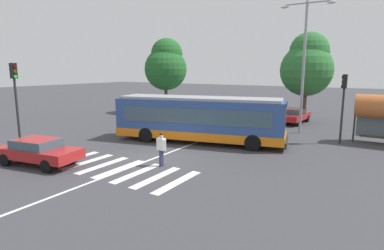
# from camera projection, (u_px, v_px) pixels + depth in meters

# --- Properties ---
(ground_plane) EXTENTS (160.00, 160.00, 0.00)m
(ground_plane) POSITION_uv_depth(u_px,v_px,m) (156.00, 158.00, 17.49)
(ground_plane) COLOR #3D3D42
(city_transit_bus) EXTENTS (11.66, 5.06, 3.06)m
(city_transit_bus) POSITION_uv_depth(u_px,v_px,m) (199.00, 119.00, 21.01)
(city_transit_bus) COLOR black
(city_transit_bus) RESTS_ON ground_plane
(pedestrian_crossing_street) EXTENTS (0.58, 0.29, 1.72)m
(pedestrian_crossing_street) POSITION_uv_depth(u_px,v_px,m) (161.00, 148.00, 15.84)
(pedestrian_crossing_street) COLOR #333856
(pedestrian_crossing_street) RESTS_ON ground_plane
(foreground_sedan) EXTENTS (4.73, 2.52, 1.35)m
(foreground_sedan) POSITION_uv_depth(u_px,v_px,m) (38.00, 150.00, 16.14)
(foreground_sedan) COLOR black
(foreground_sedan) RESTS_ON ground_plane
(parked_car_white) EXTENTS (1.93, 4.53, 1.35)m
(parked_car_white) POSITION_uv_depth(u_px,v_px,m) (193.00, 108.00, 34.03)
(parked_car_white) COLOR black
(parked_car_white) RESTS_ON ground_plane
(parked_car_charcoal) EXTENTS (1.89, 4.51, 1.35)m
(parked_car_charcoal) POSITION_uv_depth(u_px,v_px,m) (213.00, 110.00, 32.23)
(parked_car_charcoal) COLOR black
(parked_car_charcoal) RESTS_ON ground_plane
(parked_car_blue) EXTENTS (1.90, 4.51, 1.35)m
(parked_car_blue) POSITION_uv_depth(u_px,v_px,m) (239.00, 112.00, 30.83)
(parked_car_blue) COLOR black
(parked_car_blue) RESTS_ON ground_plane
(parked_car_teal) EXTENTS (2.11, 4.61, 1.35)m
(parked_car_teal) POSITION_uv_depth(u_px,v_px,m) (266.00, 114.00, 29.44)
(parked_car_teal) COLOR black
(parked_car_teal) RESTS_ON ground_plane
(parked_car_red) EXTENTS (2.07, 4.60, 1.35)m
(parked_car_red) POSITION_uv_depth(u_px,v_px,m) (294.00, 115.00, 28.69)
(parked_car_red) COLOR black
(parked_car_red) RESTS_ON ground_plane
(traffic_light_near_corner) EXTENTS (0.33, 0.32, 5.23)m
(traffic_light_near_corner) POSITION_uv_depth(u_px,v_px,m) (16.00, 93.00, 18.62)
(traffic_light_near_corner) COLOR #28282B
(traffic_light_near_corner) RESTS_ON ground_plane
(traffic_light_far_corner) EXTENTS (0.33, 0.32, 4.55)m
(traffic_light_far_corner) POSITION_uv_depth(u_px,v_px,m) (343.00, 98.00, 20.35)
(traffic_light_far_corner) COLOR #28282B
(traffic_light_far_corner) RESTS_ON ground_plane
(twin_arm_street_lamp) EXTENTS (3.84, 0.32, 9.74)m
(twin_arm_street_lamp) POSITION_uv_depth(u_px,v_px,m) (304.00, 55.00, 23.32)
(twin_arm_street_lamp) COLOR #939399
(twin_arm_street_lamp) RESTS_ON ground_plane
(background_tree_left) EXTENTS (4.69, 4.69, 8.29)m
(background_tree_left) POSITION_uv_depth(u_px,v_px,m) (166.00, 65.00, 34.95)
(background_tree_left) COLOR brown
(background_tree_left) RESTS_ON ground_plane
(background_tree_right) EXTENTS (4.77, 4.77, 8.25)m
(background_tree_right) POSITION_uv_depth(u_px,v_px,m) (307.00, 65.00, 28.89)
(background_tree_right) COLOR brown
(background_tree_right) RESTS_ON ground_plane
(crosswalk_painted_stripes) EXTENTS (7.41, 3.31, 0.01)m
(crosswalk_painted_stripes) POSITION_uv_depth(u_px,v_px,m) (119.00, 169.00, 15.54)
(crosswalk_painted_stripes) COLOR silver
(crosswalk_painted_stripes) RESTS_ON ground_plane
(lane_center_line) EXTENTS (0.16, 24.00, 0.01)m
(lane_center_line) POSITION_uv_depth(u_px,v_px,m) (176.00, 150.00, 19.20)
(lane_center_line) COLOR silver
(lane_center_line) RESTS_ON ground_plane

